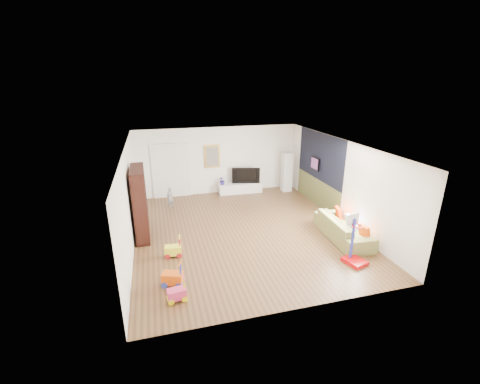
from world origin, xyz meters
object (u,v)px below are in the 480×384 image
object	(u,v)px
bookshelf	(140,203)
sofa	(343,228)
media_console	(240,188)
basketball_hoop	(357,240)

from	to	relation	value
bookshelf	sofa	xyz separation A→B (m)	(5.71, -1.73, -0.73)
media_console	bookshelf	world-z (taller)	bookshelf
bookshelf	basketball_hoop	bearing A→B (deg)	-30.96
media_console	basketball_hoop	xyz separation A→B (m)	(1.41, -5.98, 0.45)
media_console	basketball_hoop	distance (m)	6.16
bookshelf	basketball_hoop	xyz separation A→B (m)	(5.25, -3.03, -0.39)
bookshelf	sofa	world-z (taller)	bookshelf
bookshelf	sofa	size ratio (longest dim) A/B	0.95
sofa	basketball_hoop	distance (m)	1.41
bookshelf	basketball_hoop	distance (m)	6.08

